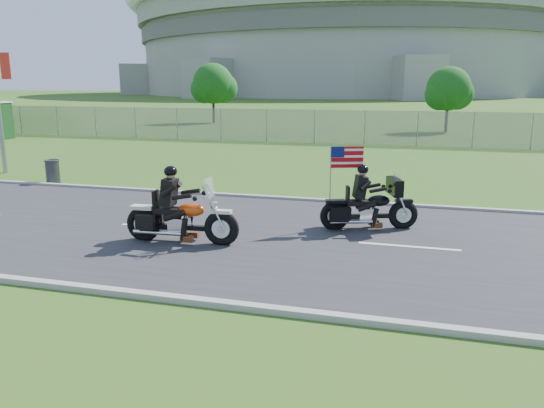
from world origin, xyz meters
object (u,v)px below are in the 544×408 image
(motorcycle_follow, at_px, (369,208))
(trash_can, at_px, (53,172))
(porta_toilet_a, at_px, (0,121))
(motorcycle_lead, at_px, (180,219))

(motorcycle_follow, xyz_separation_m, trash_can, (-11.63, 3.30, -0.15))
(trash_can, bearing_deg, motorcycle_follow, -15.83)
(porta_toilet_a, xyz_separation_m, trash_can, (13.37, -12.43, -0.73))
(motorcycle_lead, relative_size, motorcycle_follow, 1.13)
(motorcycle_follow, relative_size, trash_can, 2.83)
(porta_toilet_a, xyz_separation_m, motorcycle_follow, (24.99, -15.73, -0.59))
(porta_toilet_a, relative_size, motorcycle_follow, 0.97)
(motorcycle_lead, distance_m, motorcycle_follow, 4.61)
(motorcycle_follow, bearing_deg, motorcycle_lead, -169.55)
(porta_toilet_a, xyz_separation_m, motorcycle_lead, (20.98, -18.00, -0.58))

